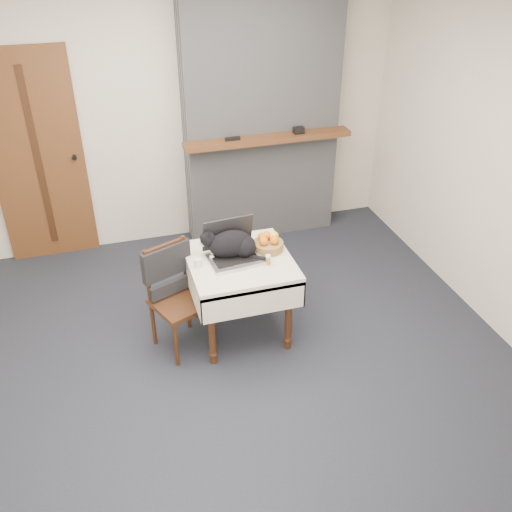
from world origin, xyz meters
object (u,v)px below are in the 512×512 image
at_px(cat, 232,244).
at_px(fruit_basket, 268,243).
at_px(laptop, 232,248).
at_px(cream_jar, 198,263).
at_px(pill_bottle, 268,260).
at_px(door, 38,159).
at_px(chair, 173,283).
at_px(side_table, 240,271).

distance_m(cat, fruit_basket, 0.30).
relative_size(laptop, cat, 0.89).
height_order(cream_jar, fruit_basket, fruit_basket).
relative_size(cream_jar, fruit_basket, 0.28).
bearing_deg(pill_bottle, laptop, 141.75).
xyz_separation_m(laptop, pill_bottle, (0.23, -0.18, -0.03)).
bearing_deg(door, cream_jar, -57.19).
height_order(door, chair, door).
height_order(side_table, cream_jar, cream_jar).
xyz_separation_m(cream_jar, fruit_basket, (0.57, 0.09, 0.02)).
bearing_deg(chair, fruit_basket, -20.51).
relative_size(cat, chair, 0.55).
bearing_deg(side_table, cream_jar, -178.11).
distance_m(fruit_basket, chair, 0.79).
height_order(cream_jar, chair, chair).
distance_m(side_table, laptop, 0.20).
bearing_deg(cat, pill_bottle, -25.92).
distance_m(laptop, fruit_basket, 0.30).
xyz_separation_m(laptop, cream_jar, (-0.28, -0.06, -0.04)).
xyz_separation_m(door, fruit_basket, (1.69, -1.65, -0.25)).
xyz_separation_m(fruit_basket, chair, (-0.77, -0.03, -0.20)).
bearing_deg(door, pill_bottle, -48.76).
bearing_deg(fruit_basket, pill_bottle, -107.76).
bearing_deg(pill_bottle, chair, 165.88).
height_order(pill_bottle, chair, chair).
xyz_separation_m(side_table, chair, (-0.51, 0.04, -0.03)).
xyz_separation_m(cat, cream_jar, (-0.28, -0.07, -0.07)).
distance_m(side_table, cat, 0.23).
height_order(laptop, cream_jar, laptop).
xyz_separation_m(cream_jar, chair, (-0.19, 0.06, -0.18)).
relative_size(door, fruit_basket, 8.53).
distance_m(laptop, cat, 0.03).
bearing_deg(cream_jar, cat, 13.58).
bearing_deg(cream_jar, fruit_basket, 8.58).
bearing_deg(side_table, pill_bottle, -35.39).
relative_size(fruit_basket, chair, 0.27).
height_order(pill_bottle, fruit_basket, fruit_basket).
bearing_deg(side_table, fruit_basket, 16.86).
bearing_deg(door, fruit_basket, -44.24).
height_order(side_table, fruit_basket, fruit_basket).
relative_size(cream_jar, pill_bottle, 0.83).
height_order(fruit_basket, chair, chair).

